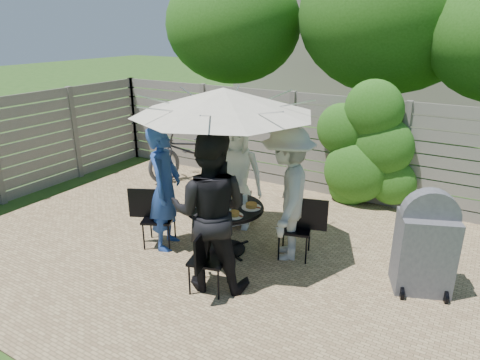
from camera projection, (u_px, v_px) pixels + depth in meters
The scene contains 23 objects.
backyard_envelope at pixel (394, 37), 13.25m from camera, with size 60.00×60.00×5.00m.
patio_table at pixel (225, 220), 5.82m from camera, with size 1.34×1.34×0.68m.
umbrella at pixel (223, 101), 5.26m from camera, with size 3.01×3.01×2.25m.
chair_back at pixel (237, 206), 6.78m from camera, with size 0.57×0.68×0.90m.
person_back at pixel (236, 175), 6.46m from camera, with size 0.82×0.54×1.69m, color white.
chair_left at pixel (158, 229), 6.04m from camera, with size 0.65×0.55×0.86m.
person_left at pixel (165, 189), 5.81m from camera, with size 0.64×0.42×1.75m, color #234499.
chair_front at pixel (209, 272), 5.00m from camera, with size 0.50×0.65×0.85m.
person_front at pixel (210, 212), 4.88m from camera, with size 0.93×0.72×1.91m, color black.
chair_right at pixel (296, 240), 5.73m from camera, with size 0.66×0.51×0.87m.
person_right at pixel (287, 194), 5.53m from camera, with size 1.18×0.68×1.82m, color #B1AFAB.
plate_back at pixel (230, 194), 6.07m from camera, with size 0.26×0.26×0.06m.
plate_left at pixel (199, 203), 5.79m from camera, with size 0.26×0.26×0.06m.
plate_front at pixel (219, 215), 5.40m from camera, with size 0.26×0.26×0.06m.
plate_right at pixel (251, 206), 5.68m from camera, with size 0.26×0.26×0.06m.
plate_extra at pixel (234, 214), 5.43m from camera, with size 0.24×0.24×0.06m.
glass_back at pixel (221, 194), 5.98m from camera, with size 0.07×0.07×0.14m, color silver.
glass_front at pixel (229, 210), 5.46m from camera, with size 0.07×0.07×0.14m, color silver.
glass_right at pixel (245, 200), 5.78m from camera, with size 0.07×0.07×0.14m, color silver.
syrup_jug at pixel (221, 199), 5.77m from camera, with size 0.09×0.09×0.16m, color #59280C.
coffee_cup at pixel (235, 196), 5.91m from camera, with size 0.08×0.08×0.12m, color #C6B293.
bicycle at pixel (193, 150), 8.78m from camera, with size 0.72×2.07×1.09m, color #333338.
bbq_grill at pixel (425, 246), 4.92m from camera, with size 0.75×0.67×1.27m.
Camera 1 is at (3.17, -4.15, 2.97)m, focal length 32.00 mm.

